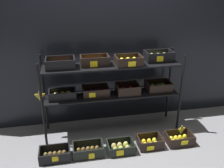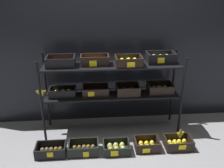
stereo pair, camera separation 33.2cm
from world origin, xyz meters
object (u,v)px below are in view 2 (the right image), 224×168
object	(u,v)px
crate_ground_kiwi	(51,151)
banana_bunch_loose	(180,135)
crate_ground_left_kiwi	(84,149)
crate_ground_pear	(116,148)
crate_ground_rightmost_lemon	(178,144)
display_rack	(112,79)
crate_ground_lemon	(147,145)

from	to	relation	value
crate_ground_kiwi	banana_bunch_loose	xyz separation A→B (m)	(1.64, 0.01, 0.14)
crate_ground_left_kiwi	crate_ground_pear	world-z (taller)	crate_ground_left_kiwi
crate_ground_kiwi	crate_ground_rightmost_lemon	xyz separation A→B (m)	(1.62, 0.01, 0.00)
crate_ground_left_kiwi	crate_ground_pear	size ratio (longest dim) A/B	1.11
display_rack	banana_bunch_loose	size ratio (longest dim) A/B	15.57
crate_ground_left_kiwi	crate_ground_rightmost_lemon	distance (m)	1.21
display_rack	crate_ground_left_kiwi	world-z (taller)	display_rack
crate_ground_left_kiwi	crate_ground_lemon	xyz separation A→B (m)	(0.81, 0.01, 0.00)
crate_ground_pear	crate_ground_kiwi	bearing A→B (deg)	179.24
display_rack	crate_ground_rightmost_lemon	bearing A→B (deg)	-31.08
crate_ground_kiwi	banana_bunch_loose	world-z (taller)	banana_bunch_loose
crate_ground_lemon	crate_ground_pear	bearing A→B (deg)	-176.24
display_rack	banana_bunch_loose	xyz separation A→B (m)	(0.83, -0.49, -0.60)
crate_ground_left_kiwi	display_rack	bearing A→B (deg)	50.98
display_rack	crate_ground_pear	world-z (taller)	display_rack
crate_ground_left_kiwi	crate_ground_kiwi	bearing A→B (deg)	-178.84
crate_ground_pear	crate_ground_rightmost_lemon	world-z (taller)	crate_ground_rightmost_lemon
crate_ground_rightmost_lemon	display_rack	bearing A→B (deg)	148.92
crate_ground_lemon	banana_bunch_loose	xyz separation A→B (m)	(0.42, -0.01, 0.14)
display_rack	crate_ground_left_kiwi	bearing A→B (deg)	-129.02
crate_ground_left_kiwi	crate_ground_lemon	distance (m)	0.81
crate_ground_pear	crate_ground_left_kiwi	bearing A→B (deg)	177.35
display_rack	crate_ground_rightmost_lemon	size ratio (longest dim) A/B	5.62
display_rack	crate_ground_rightmost_lemon	xyz separation A→B (m)	(0.82, -0.49, -0.74)
banana_bunch_loose	crate_ground_left_kiwi	bearing A→B (deg)	-179.96
crate_ground_kiwi	crate_ground_pear	bearing A→B (deg)	-0.76
display_rack	crate_ground_lemon	world-z (taller)	display_rack
crate_ground_lemon	crate_ground_rightmost_lemon	size ratio (longest dim) A/B	0.89
crate_ground_left_kiwi	banana_bunch_loose	size ratio (longest dim) A/B	2.99
crate_ground_pear	crate_ground_rightmost_lemon	size ratio (longest dim) A/B	0.97
display_rack	crate_ground_rightmost_lemon	world-z (taller)	display_rack
crate_ground_rightmost_lemon	crate_ground_left_kiwi	bearing A→B (deg)	-179.91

